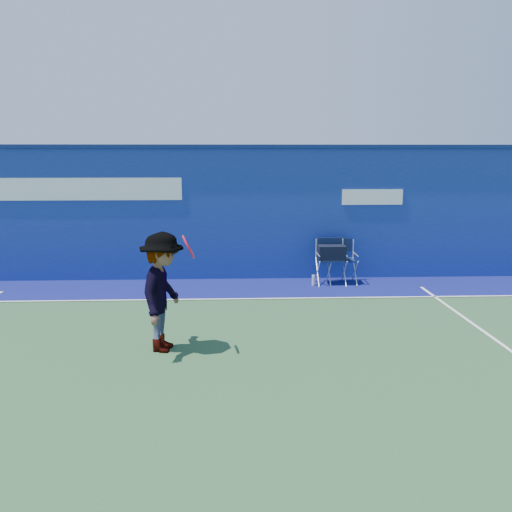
{
  "coord_description": "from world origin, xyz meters",
  "views": [
    {
      "loc": [
        0.4,
        -7.32,
        2.89
      ],
      "look_at": [
        0.82,
        2.6,
        1.0
      ],
      "focal_mm": 38.0,
      "sensor_mm": 36.0,
      "label": 1
    }
  ],
  "objects_px": {
    "directors_chair_left": "(331,265)",
    "tennis_player": "(163,292)",
    "directors_chair_right": "(342,269)",
    "water_bottle": "(313,280)"
  },
  "relations": [
    {
      "from": "directors_chair_left",
      "to": "tennis_player",
      "type": "distance_m",
      "value": 5.16
    },
    {
      "from": "directors_chair_left",
      "to": "water_bottle",
      "type": "xyz_separation_m",
      "value": [
        -0.41,
        -0.15,
        -0.3
      ]
    },
    {
      "from": "directors_chair_left",
      "to": "water_bottle",
      "type": "relative_size",
      "value": 4.23
    },
    {
      "from": "directors_chair_left",
      "to": "directors_chair_right",
      "type": "bearing_deg",
      "value": 16.6
    },
    {
      "from": "directors_chair_right",
      "to": "tennis_player",
      "type": "xyz_separation_m",
      "value": [
        -3.48,
        -4.09,
        0.58
      ]
    },
    {
      "from": "directors_chair_right",
      "to": "water_bottle",
      "type": "bearing_deg",
      "value": -161.48
    },
    {
      "from": "directors_chair_left",
      "to": "water_bottle",
      "type": "distance_m",
      "value": 0.53
    },
    {
      "from": "tennis_player",
      "to": "water_bottle",
      "type": "bearing_deg",
      "value": 53.99
    },
    {
      "from": "directors_chair_right",
      "to": "tennis_player",
      "type": "bearing_deg",
      "value": -130.43
    },
    {
      "from": "water_bottle",
      "to": "tennis_player",
      "type": "distance_m",
      "value": 4.84
    }
  ]
}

